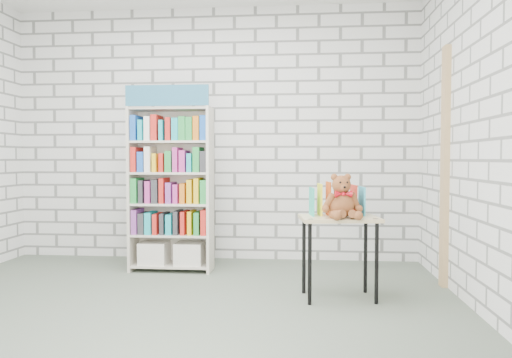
{
  "coord_description": "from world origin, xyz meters",
  "views": [
    {
      "loc": [
        0.97,
        -3.53,
        1.12
      ],
      "look_at": [
        0.57,
        0.95,
        0.94
      ],
      "focal_mm": 35.0,
      "sensor_mm": 36.0,
      "label": 1
    }
  ],
  "objects": [
    {
      "name": "door_trim",
      "position": [
        2.23,
        0.95,
        1.05
      ],
      "size": [
        0.05,
        0.12,
        2.1
      ],
      "primitive_type": "cube",
      "color": "tan",
      "rests_on": "ground"
    },
    {
      "name": "display_table",
      "position": [
        1.28,
        0.48,
        0.57
      ],
      "size": [
        0.66,
        0.5,
        0.66
      ],
      "color": "tan",
      "rests_on": "ground"
    },
    {
      "name": "table_books",
      "position": [
        1.27,
        0.58,
        0.79
      ],
      "size": [
        0.45,
        0.24,
        0.25
      ],
      "color": "#2BBDA1",
      "rests_on": "display_table"
    },
    {
      "name": "ground",
      "position": [
        0.0,
        0.0,
        0.0
      ],
      "size": [
        4.5,
        4.5,
        0.0
      ],
      "primitive_type": "plane",
      "color": "#505B4D",
      "rests_on": "ground"
    },
    {
      "name": "room_shell",
      "position": [
        0.0,
        0.0,
        1.78
      ],
      "size": [
        4.52,
        4.02,
        2.81
      ],
      "color": "silver",
      "rests_on": "ground"
    },
    {
      "name": "bookshelf",
      "position": [
        -0.32,
        1.36,
        0.84
      ],
      "size": [
        0.82,
        0.32,
        1.83
      ],
      "color": "beige",
      "rests_on": "ground"
    },
    {
      "name": "teddy_bear",
      "position": [
        1.29,
        0.39,
        0.8
      ],
      "size": [
        0.32,
        0.31,
        0.35
      ],
      "color": "brown",
      "rests_on": "display_table"
    }
  ]
}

